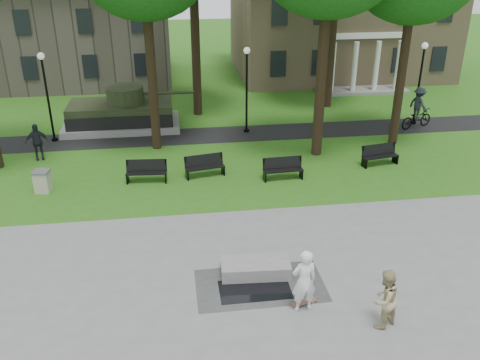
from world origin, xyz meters
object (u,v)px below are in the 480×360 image
Objects in this scene: skateboarder at (304,281)px; park_bench_0 at (146,171)px; cyclist at (417,112)px; concrete_block at (256,268)px; friend_watching at (384,299)px; trash_bin at (42,181)px.

skateboarder is 1.10× the size of park_bench_0.
cyclist is 16.10m from park_bench_0.
park_bench_0 is (-3.64, 7.66, 0.28)m from concrete_block.
friend_watching reaches higher than park_bench_0.
cyclist is 2.47× the size of trash_bin.
trash_bin is (-19.59, -5.65, -0.48)m from cyclist.
trash_bin is (-4.38, -0.41, -0.04)m from park_bench_0.
cyclist reaches higher than skateboarder.
friend_watching is at bearing 130.86° from cyclist.
cyclist is (11.58, 12.90, 0.72)m from concrete_block.
cyclist is (8.52, 15.78, 0.05)m from friend_watching.
trash_bin is (-9.07, 9.17, -0.54)m from skateboarder.
friend_watching is at bearing 148.56° from skateboarder.
park_bench_0 is 4.40m from trash_bin.
park_bench_0 is (-15.21, -5.24, -0.44)m from cyclist.
skateboarder reaches higher than friend_watching.
trash_bin is at bearing 137.86° from concrete_block.
cyclist is 1.30× the size of park_bench_0.
park_bench_0 is (-6.69, 10.54, -0.39)m from friend_watching.
concrete_block is 4.26m from friend_watching.
friend_watching is 17.93m from cyclist.
park_bench_0 is 1.91× the size of trash_bin.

